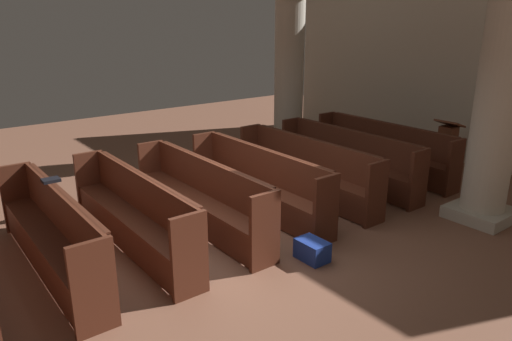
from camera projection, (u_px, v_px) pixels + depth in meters
The scene contains 14 objects.
ground_plane at pixel (232, 241), 6.59m from camera, with size 19.20×19.20×0.00m, color brown.
back_wall at pixel (482, 54), 9.43m from camera, with size 10.00×0.16×4.50m, color beige.
pew_row_0 at pixel (384, 148), 9.29m from camera, with size 3.10×0.47×0.98m.
pew_row_1 at pixel (347, 157), 8.69m from camera, with size 3.10×0.46×0.98m.
pew_row_2 at pixel (306, 167), 8.08m from camera, with size 3.10×0.46×0.98m.
pew_row_3 at pixel (258, 179), 7.48m from camera, with size 3.10×0.47×0.98m.
pew_row_4 at pixel (201, 194), 6.88m from camera, with size 3.10×0.46×0.98m.
pew_row_5 at pixel (133, 211), 6.27m from camera, with size 3.10×0.46×0.98m.
pew_row_6 at pixel (51, 231), 5.67m from camera, with size 3.10×0.47×0.98m.
pillar_aisle_side at pixel (500, 92), 6.72m from camera, with size 0.92×0.92×3.72m.
pillar_far_side at pixel (289, 66), 10.33m from camera, with size 0.92×0.92×3.72m.
lectern at pixel (446, 151), 9.28m from camera, with size 0.48×0.45×1.08m.
hymn_book at pixel (51, 180), 5.96m from camera, with size 0.17×0.21×0.04m, color black.
kneeler_box_blue at pixel (312, 250), 6.04m from camera, with size 0.41×0.28×0.26m, color navy.
Camera 1 is at (4.93, -3.38, 2.94)m, focal length 33.48 mm.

